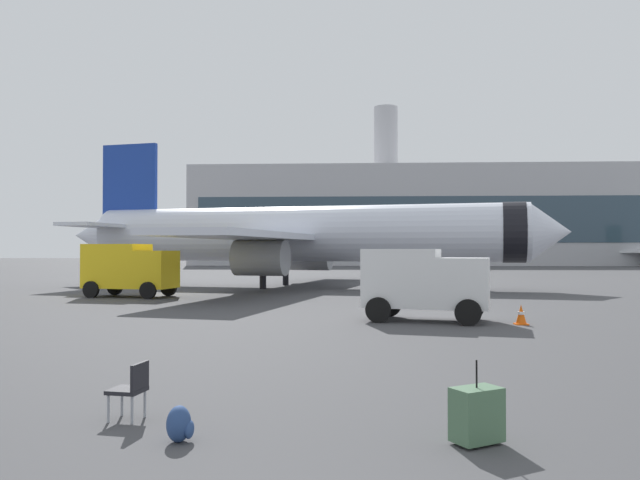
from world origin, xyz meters
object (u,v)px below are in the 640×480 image
object	(u,v)px
rolling_suitcase	(477,414)
safety_cone_near	(380,280)
service_truck	(130,268)
cargo_van	(424,281)
gate_chair	(132,387)
safety_cone_mid	(521,315)
traveller_backpack	(180,425)
airplane_at_gate	(299,234)

from	to	relation	value
rolling_suitcase	safety_cone_near	bearing A→B (deg)	89.23
service_truck	cargo_van	xyz separation A→B (m)	(14.74, -10.83, -0.16)
cargo_van	gate_chair	bearing A→B (deg)	-113.99
safety_cone_near	gate_chair	size ratio (longest dim) A/B	0.88
service_truck	safety_cone_mid	world-z (taller)	service_truck
service_truck	rolling_suitcase	xyz separation A→B (m)	(13.73, -25.10, -1.22)
rolling_suitcase	gate_chair	xyz separation A→B (m)	(-4.93, 0.92, 0.11)
rolling_suitcase	gate_chair	distance (m)	5.02
safety_cone_near	rolling_suitcase	bearing A→B (deg)	-90.77
cargo_van	safety_cone_near	bearing A→B (deg)	91.29
traveller_backpack	cargo_van	bearing A→B (deg)	71.07
cargo_van	airplane_at_gate	bearing A→B (deg)	107.09
safety_cone_near	traveller_backpack	distance (m)	37.48
traveller_backpack	airplane_at_gate	bearing A→B (deg)	92.12
airplane_at_gate	safety_cone_mid	bearing A→B (deg)	-66.05
service_truck	gate_chair	world-z (taller)	service_truck
airplane_at_gate	safety_cone_mid	size ratio (longest dim) A/B	51.72
gate_chair	safety_cone_mid	bearing A→B (deg)	53.64
safety_cone_near	rolling_suitcase	distance (m)	37.13
rolling_suitcase	traveller_backpack	world-z (taller)	rolling_suitcase
safety_cone_mid	gate_chair	size ratio (longest dim) A/B	0.80
gate_chair	airplane_at_gate	bearing A→B (deg)	90.45
airplane_at_gate	safety_cone_near	distance (m)	7.10
safety_cone_near	safety_cone_mid	xyz separation A→B (m)	(3.70, -23.81, -0.03)
airplane_at_gate	service_truck	bearing A→B (deg)	-132.38
cargo_van	rolling_suitcase	distance (m)	14.35
airplane_at_gate	cargo_van	bearing A→B (deg)	-72.91
rolling_suitcase	cargo_van	bearing A→B (deg)	85.94
airplane_at_gate	rolling_suitcase	world-z (taller)	airplane_at_gate
service_truck	safety_cone_near	distance (m)	18.67
airplane_at_gate	gate_chair	distance (m)	33.69
cargo_van	traveller_backpack	size ratio (longest dim) A/B	9.91
service_truck	rolling_suitcase	world-z (taller)	service_truck
airplane_at_gate	safety_cone_near	bearing A→B (deg)	25.10
airplane_at_gate	traveller_backpack	world-z (taller)	airplane_at_gate
airplane_at_gate	service_truck	xyz separation A→B (m)	(-8.54, -9.36, -2.05)
airplane_at_gate	gate_chair	world-z (taller)	airplane_at_gate
safety_cone_mid	traveller_backpack	xyz separation A→B (m)	(-8.11, -13.41, -0.11)
safety_cone_mid	rolling_suitcase	bearing A→B (deg)	-107.50
cargo_van	traveller_backpack	bearing A→B (deg)	-108.93
safety_cone_near	rolling_suitcase	world-z (taller)	rolling_suitcase
cargo_van	safety_cone_near	distance (m)	22.89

